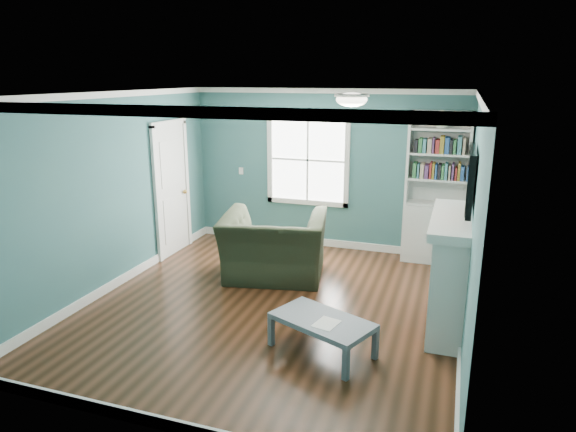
% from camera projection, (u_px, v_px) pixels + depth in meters
% --- Properties ---
extents(floor, '(5.00, 5.00, 0.00)m').
position_uv_depth(floor, '(273.00, 305.00, 6.45)').
color(floor, black).
rests_on(floor, ground).
extents(room_walls, '(5.00, 5.00, 5.00)m').
position_uv_depth(room_walls, '(272.00, 182.00, 6.03)').
color(room_walls, '#336368').
rests_on(room_walls, ground).
extents(trim, '(4.50, 5.00, 2.60)m').
position_uv_depth(trim, '(272.00, 211.00, 6.12)').
color(trim, white).
rests_on(trim, ground).
extents(window, '(1.40, 0.06, 1.50)m').
position_uv_depth(window, '(308.00, 160.00, 8.43)').
color(window, white).
rests_on(window, room_walls).
extents(bookshelf, '(0.90, 0.35, 2.31)m').
position_uv_depth(bookshelf, '(435.00, 203.00, 7.76)').
color(bookshelf, silver).
rests_on(bookshelf, ground).
extents(fireplace, '(0.44, 1.58, 1.30)m').
position_uv_depth(fireplace, '(450.00, 272.00, 5.82)').
color(fireplace, black).
rests_on(fireplace, ground).
extents(tv, '(0.06, 1.10, 0.65)m').
position_uv_depth(tv, '(471.00, 179.00, 5.49)').
color(tv, black).
rests_on(tv, fireplace).
extents(door, '(0.12, 0.98, 2.17)m').
position_uv_depth(door, '(172.00, 188.00, 8.13)').
color(door, silver).
rests_on(door, ground).
extents(ceiling_fixture, '(0.38, 0.38, 0.15)m').
position_uv_depth(ceiling_fixture, '(352.00, 99.00, 5.59)').
color(ceiling_fixture, white).
rests_on(ceiling_fixture, room_walls).
extents(light_switch, '(0.08, 0.01, 0.12)m').
position_uv_depth(light_switch, '(241.00, 171.00, 8.86)').
color(light_switch, white).
rests_on(light_switch, room_walls).
extents(recliner, '(1.57, 1.18, 1.24)m').
position_uv_depth(recliner, '(274.00, 236.00, 7.20)').
color(recliner, black).
rests_on(recliner, ground).
extents(coffee_table, '(1.17, 0.93, 0.38)m').
position_uv_depth(coffee_table, '(322.00, 323.00, 5.29)').
color(coffee_table, '#505860').
rests_on(coffee_table, ground).
extents(paper_sheet, '(0.27, 0.32, 0.00)m').
position_uv_depth(paper_sheet, '(326.00, 323.00, 5.17)').
color(paper_sheet, white).
rests_on(paper_sheet, coffee_table).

